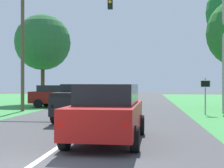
# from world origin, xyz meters

# --- Properties ---
(ground_plane) EXTENTS (120.00, 120.00, 0.00)m
(ground_plane) POSITION_xyz_m (0.00, 9.00, 0.00)
(ground_plane) COLOR #424244
(red_suv_near) EXTENTS (2.30, 5.02, 1.84)m
(red_suv_near) POSITION_xyz_m (1.32, 4.21, 0.97)
(red_suv_near) COLOR #9E1411
(red_suv_near) RESTS_ON ground_plane
(pickup_truck_lead) EXTENTS (2.47, 4.97, 1.85)m
(pickup_truck_lead) POSITION_xyz_m (-0.65, 9.96, 0.96)
(pickup_truck_lead) COLOR black
(pickup_truck_lead) RESTS_ON ground_plane
(traffic_light) EXTENTS (6.83, 0.40, 8.43)m
(traffic_light) POSITION_xyz_m (-4.34, 15.26, 5.47)
(traffic_light) COLOR brown
(traffic_light) RESTS_ON ground_plane
(keep_moving_sign) EXTENTS (0.60, 0.09, 2.22)m
(keep_moving_sign) POSITION_xyz_m (5.99, 13.88, 1.43)
(keep_moving_sign) COLOR gray
(keep_moving_sign) RESTS_ON ground_plane
(crossing_suv_far) EXTENTS (4.51, 2.30, 1.76)m
(crossing_suv_far) POSITION_xyz_m (-4.56, 19.17, 0.93)
(crossing_suv_far) COLOR maroon
(crossing_suv_far) RESTS_ON ground_plane
(utility_pole_right) EXTENTS (0.28, 0.28, 8.23)m
(utility_pole_right) POSITION_xyz_m (7.32, 14.88, 4.11)
(utility_pole_right) COLOR #9E998E
(utility_pole_right) RESTS_ON ground_plane
(extra_tree_2) EXTENTS (5.30, 5.30, 8.49)m
(extra_tree_2) POSITION_xyz_m (-7.46, 23.97, 5.83)
(extra_tree_2) COLOR #4C351E
(extra_tree_2) RESTS_ON ground_plane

